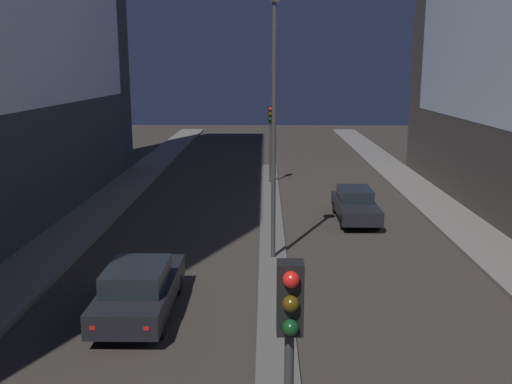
{
  "coord_description": "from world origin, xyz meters",
  "views": [
    {
      "loc": [
        -0.31,
        -3.69,
        6.92
      ],
      "look_at": [
        -0.65,
        17.97,
        2.17
      ],
      "focal_mm": 40.0,
      "sensor_mm": 36.0,
      "label": 1
    }
  ],
  "objects_px": {
    "traffic_light_near": "(289,357)",
    "car_left_lane": "(140,289)",
    "street_lamp": "(274,71)",
    "traffic_light_mid": "(270,127)",
    "car_right_lane": "(355,205)"
  },
  "relations": [
    {
      "from": "traffic_light_mid",
      "to": "car_right_lane",
      "type": "xyz_separation_m",
      "value": [
        3.85,
        -8.45,
        -2.71
      ]
    },
    {
      "from": "traffic_light_near",
      "to": "street_lamp",
      "type": "distance_m",
      "value": 13.98
    },
    {
      "from": "car_right_lane",
      "to": "traffic_light_near",
      "type": "bearing_deg",
      "value": -101.39
    },
    {
      "from": "traffic_light_mid",
      "to": "car_left_lane",
      "type": "bearing_deg",
      "value": -101.56
    },
    {
      "from": "traffic_light_near",
      "to": "street_lamp",
      "type": "height_order",
      "value": "street_lamp"
    },
    {
      "from": "car_left_lane",
      "to": "car_right_lane",
      "type": "bearing_deg",
      "value": 53.41
    },
    {
      "from": "traffic_light_mid",
      "to": "traffic_light_near",
      "type": "bearing_deg",
      "value": -90.0
    },
    {
      "from": "traffic_light_near",
      "to": "car_right_lane",
      "type": "distance_m",
      "value": 19.69
    },
    {
      "from": "traffic_light_mid",
      "to": "car_right_lane",
      "type": "distance_m",
      "value": 9.67
    },
    {
      "from": "traffic_light_near",
      "to": "car_left_lane",
      "type": "height_order",
      "value": "traffic_light_near"
    },
    {
      "from": "car_left_lane",
      "to": "car_right_lane",
      "type": "relative_size",
      "value": 1.06
    },
    {
      "from": "car_right_lane",
      "to": "street_lamp",
      "type": "bearing_deg",
      "value": -124.81
    },
    {
      "from": "traffic_light_near",
      "to": "traffic_light_mid",
      "type": "distance_m",
      "value": 27.57
    },
    {
      "from": "street_lamp",
      "to": "car_right_lane",
      "type": "relative_size",
      "value": 2.11
    },
    {
      "from": "street_lamp",
      "to": "car_right_lane",
      "type": "distance_m",
      "value": 9.05
    }
  ]
}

